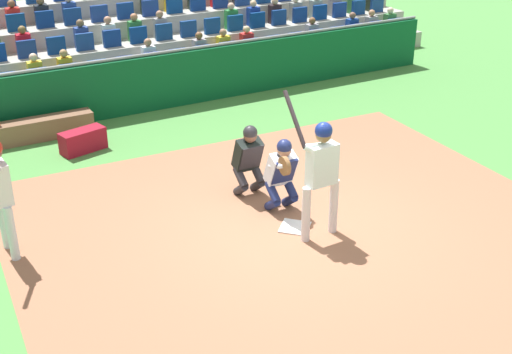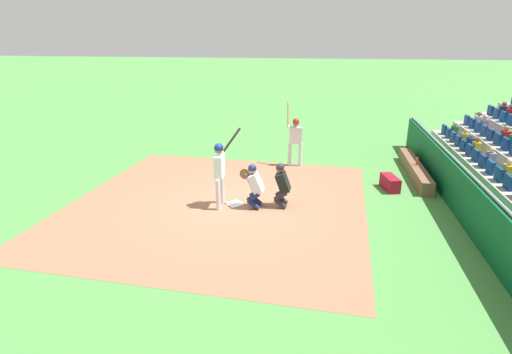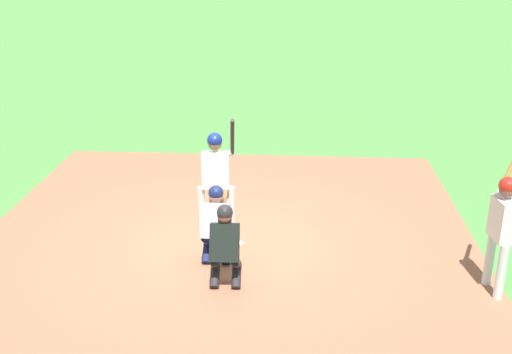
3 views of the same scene
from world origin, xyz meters
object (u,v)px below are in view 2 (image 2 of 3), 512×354
batter_at_plate (220,167)px  catcher_crouching (254,183)px  dugout_bench (415,169)px  on_deck_batter (295,136)px  home_plate_marker (235,204)px  home_plate_umpire (282,183)px  water_bottle_on_bench (417,161)px  equipment_duffel_bag (390,183)px

batter_at_plate → catcher_crouching: batter_at_plate is taller
dugout_bench → on_deck_batter: size_ratio=1.78×
home_plate_marker → batter_at_plate: size_ratio=0.20×
dugout_bench → on_deck_batter: bearing=84.1°
home_plate_umpire → home_plate_marker: bearing=93.6°
catcher_crouching → home_plate_umpire: bearing=-76.4°
on_deck_batter → dugout_bench: bearing=-95.9°
batter_at_plate → catcher_crouching: size_ratio=1.73×
catcher_crouching → home_plate_umpire: (0.18, -0.76, -0.01)m
home_plate_umpire → water_bottle_on_bench: home_plate_umpire is taller
home_plate_marker → dugout_bench: (3.57, -5.61, 0.20)m
home_plate_marker → home_plate_umpire: bearing=-86.4°
dugout_bench → equipment_duffel_bag: dugout_bench is taller
home_plate_marker → catcher_crouching: catcher_crouching is taller
batter_at_plate → dugout_bench: size_ratio=0.54×
water_bottle_on_bench → on_deck_batter: on_deck_batter is taller
home_plate_marker → catcher_crouching: size_ratio=0.34×
dugout_bench → equipment_duffel_bag: 1.88m
batter_at_plate → water_bottle_on_bench: batter_at_plate is taller
batter_at_plate → on_deck_batter: (4.18, -1.76, -0.04)m
dugout_bench → water_bottle_on_bench: 0.41m
batter_at_plate → water_bottle_on_bench: size_ratio=8.70×
batter_at_plate → on_deck_batter: size_ratio=0.97×
catcher_crouching → on_deck_batter: size_ratio=0.56×
home_plate_marker → on_deck_batter: 4.37m
batter_at_plate → home_plate_umpire: (0.26, -1.71, -0.45)m
batter_at_plate → dugout_bench: (3.74, -5.98, -0.94)m
catcher_crouching → on_deck_batter: (4.10, -0.81, 0.40)m
home_plate_umpire → dugout_bench: 5.53m
water_bottle_on_bench → on_deck_batter: size_ratio=0.11×
catcher_crouching → equipment_duffel_bag: 4.54m
home_plate_umpire → dugout_bench: size_ratio=0.32×
home_plate_marker → home_plate_umpire: 1.51m
catcher_crouching → dugout_bench: 6.24m
home_plate_umpire → dugout_bench: bearing=-50.8°
batter_at_plate → home_plate_marker: bearing=-64.4°
home_plate_umpire → dugout_bench: (3.48, -4.27, -0.49)m
home_plate_umpire → water_bottle_on_bench: 5.37m
batter_at_plate → water_bottle_on_bench: bearing=-59.4°
batter_at_plate → equipment_duffel_bag: 5.48m
catcher_crouching → on_deck_batter: 4.20m
water_bottle_on_bench → catcher_crouching: bearing=124.5°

